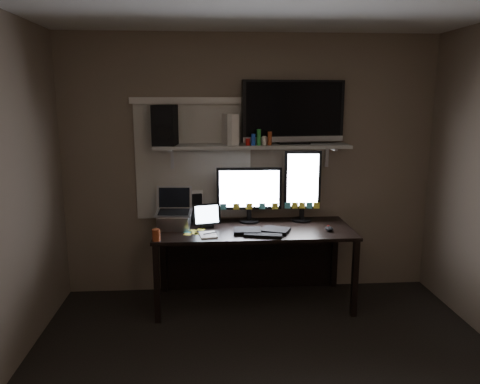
{
  "coord_description": "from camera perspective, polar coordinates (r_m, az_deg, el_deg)",
  "views": [
    {
      "loc": [
        -0.42,
        -2.69,
        1.91
      ],
      "look_at": [
        -0.14,
        1.25,
        1.11
      ],
      "focal_mm": 35.0,
      "sensor_mm": 36.0,
      "label": 1
    }
  ],
  "objects": [
    {
      "name": "keyboard",
      "position": [
        4.17,
        2.62,
        -4.74
      ],
      "size": [
        0.53,
        0.31,
        0.03
      ],
      "primitive_type": "cube",
      "rotation": [
        0.0,
        0.0,
        -0.24
      ],
      "color": "black",
      "rests_on": "desk"
    },
    {
      "name": "window_blinds",
      "position": [
        4.52,
        -5.71,
        3.67
      ],
      "size": [
        1.1,
        0.02,
        1.1
      ],
      "primitive_type": "cube",
      "color": "beige",
      "rests_on": "back_wall"
    },
    {
      "name": "notepad",
      "position": [
        4.09,
        -3.91,
        -5.23
      ],
      "size": [
        0.17,
        0.22,
        0.01
      ],
      "primitive_type": "cube",
      "rotation": [
        0.0,
        0.0,
        0.14
      ],
      "color": "white",
      "rests_on": "desk"
    },
    {
      "name": "monitor_portrait",
      "position": [
        4.52,
        7.62,
        0.78
      ],
      "size": [
        0.35,
        0.09,
        0.7
      ],
      "primitive_type": "cube",
      "rotation": [
        0.0,
        0.0,
        -0.07
      ],
      "color": "black",
      "rests_on": "desk"
    },
    {
      "name": "cup",
      "position": [
        3.99,
        -10.17,
        -5.18
      ],
      "size": [
        0.08,
        0.08,
        0.1
      ],
      "primitive_type": "cylinder",
      "rotation": [
        0.0,
        0.0,
        -0.26
      ],
      "color": "maroon",
      "rests_on": "desk"
    },
    {
      "name": "game_console",
      "position": [
        4.35,
        -1.19,
        7.66
      ],
      "size": [
        0.15,
        0.24,
        0.28
      ],
      "primitive_type": "cube",
      "rotation": [
        0.0,
        0.0,
        0.35
      ],
      "color": "beige",
      "rests_on": "wall_shelf"
    },
    {
      "name": "file_sorter",
      "position": [
        4.54,
        -6.17,
        -1.76
      ],
      "size": [
        0.25,
        0.16,
        0.29
      ],
      "primitive_type": "cube",
      "rotation": [
        0.0,
        0.0,
        0.26
      ],
      "color": "black",
      "rests_on": "desk"
    },
    {
      "name": "monitor_landscape",
      "position": [
        4.46,
        1.12,
        -0.27
      ],
      "size": [
        0.62,
        0.08,
        0.54
      ],
      "primitive_type": "cube",
      "rotation": [
        0.0,
        0.0,
        -0.02
      ],
      "color": "black",
      "rests_on": "desk"
    },
    {
      "name": "bottles",
      "position": [
        4.27,
        2.31,
        6.71
      ],
      "size": [
        0.24,
        0.08,
        0.15
      ],
      "primitive_type": null,
      "rotation": [
        0.0,
        0.0,
        -0.11
      ],
      "color": "#A50F0C",
      "rests_on": "wall_shelf"
    },
    {
      "name": "mouse",
      "position": [
        4.29,
        10.82,
        -4.42
      ],
      "size": [
        0.07,
        0.11,
        0.04
      ],
      "primitive_type": "ellipsoid",
      "rotation": [
        0.0,
        0.0,
        0.07
      ],
      "color": "black",
      "rests_on": "desk"
    },
    {
      "name": "sticky_notes",
      "position": [
        4.19,
        -5.26,
        -4.9
      ],
      "size": [
        0.33,
        0.28,
        0.0
      ],
      "primitive_type": null,
      "rotation": [
        0.0,
        0.0,
        0.31
      ],
      "color": "yellow",
      "rests_on": "desk"
    },
    {
      "name": "tablet",
      "position": [
        4.31,
        -4.06,
        -2.88
      ],
      "size": [
        0.27,
        0.16,
        0.23
      ],
      "primitive_type": "cube",
      "rotation": [
        0.0,
        0.0,
        0.22
      ],
      "color": "black",
      "rests_on": "desk"
    },
    {
      "name": "desk",
      "position": [
        4.47,
        1.51,
        -6.19
      ],
      "size": [
        1.8,
        0.75,
        0.73
      ],
      "color": "black",
      "rests_on": "floor"
    },
    {
      "name": "tv",
      "position": [
        4.44,
        6.53,
        9.64
      ],
      "size": [
        0.99,
        0.3,
        0.58
      ],
      "primitive_type": "cube",
      "rotation": [
        0.0,
        0.0,
        0.13
      ],
      "color": "black",
      "rests_on": "wall_shelf"
    },
    {
      "name": "laptop",
      "position": [
        4.29,
        -8.08,
        -2.06
      ],
      "size": [
        0.34,
        0.28,
        0.37
      ],
      "primitive_type": "cube",
      "rotation": [
        0.0,
        0.0,
        -0.06
      ],
      "color": "#AFB0B4",
      "rests_on": "desk"
    },
    {
      "name": "speaker",
      "position": [
        4.32,
        -9.13,
        8.04
      ],
      "size": [
        0.23,
        0.27,
        0.36
      ],
      "primitive_type": "cube",
      "rotation": [
        0.0,
        0.0,
        -0.13
      ],
      "color": "black",
      "rests_on": "wall_shelf"
    },
    {
      "name": "wall_shelf",
      "position": [
        4.36,
        1.48,
        5.62
      ],
      "size": [
        1.8,
        0.35,
        0.03
      ],
      "primitive_type": "cube",
      "color": "#A4A4A0",
      "rests_on": "back_wall"
    },
    {
      "name": "back_wall",
      "position": [
        4.56,
        1.25,
        3.16
      ],
      "size": [
        3.6,
        0.0,
        3.6
      ],
      "primitive_type": "plane",
      "rotation": [
        1.57,
        0.0,
        0.0
      ],
      "color": "brown",
      "rests_on": "floor"
    }
  ]
}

